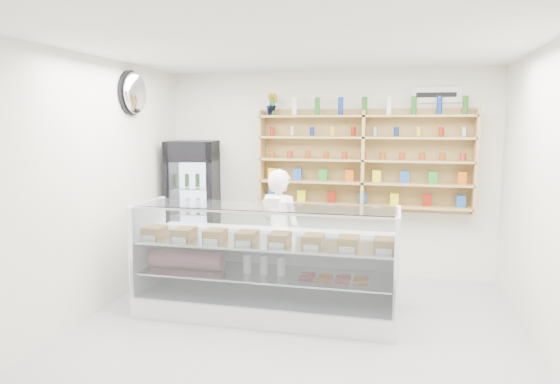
# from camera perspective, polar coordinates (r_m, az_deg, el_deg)

# --- Properties ---
(room) EXTENTS (5.00, 5.00, 5.00)m
(room) POSITION_cam_1_polar(r_m,az_deg,el_deg) (4.51, 0.95, -0.86)
(room) COLOR #ABAAAF
(room) RESTS_ON ground
(display_counter) EXTENTS (2.80, 0.84, 1.22)m
(display_counter) POSITION_cam_1_polar(r_m,az_deg,el_deg) (5.51, -1.65, -10.60)
(display_counter) COLOR white
(display_counter) RESTS_ON floor
(shop_worker) EXTENTS (0.64, 0.50, 1.55)m
(shop_worker) POSITION_cam_1_polar(r_m,az_deg,el_deg) (6.06, -0.10, -4.64)
(shop_worker) COLOR white
(shop_worker) RESTS_ON floor
(drinks_cooler) EXTENTS (0.77, 0.75, 1.84)m
(drinks_cooler) POSITION_cam_1_polar(r_m,az_deg,el_deg) (7.16, -9.86, -1.59)
(drinks_cooler) COLOR black
(drinks_cooler) RESTS_ON floor
(wall_shelving) EXTENTS (2.84, 0.28, 1.33)m
(wall_shelving) POSITION_cam_1_polar(r_m,az_deg,el_deg) (6.72, 9.50, 3.55)
(wall_shelving) COLOR #A3834D
(wall_shelving) RESTS_ON back_wall
(potted_plant) EXTENTS (0.20, 0.18, 0.30)m
(potted_plant) POSITION_cam_1_polar(r_m,az_deg,el_deg) (6.91, -0.91, 9.99)
(potted_plant) COLOR #1E6626
(potted_plant) RESTS_ON wall_shelving
(security_mirror) EXTENTS (0.15, 0.50, 0.50)m
(security_mirror) POSITION_cam_1_polar(r_m,az_deg,el_deg) (6.39, -16.25, 10.82)
(security_mirror) COLOR silver
(security_mirror) RESTS_ON left_wall
(wall_sign) EXTENTS (0.62, 0.03, 0.20)m
(wall_sign) POSITION_cam_1_polar(r_m,az_deg,el_deg) (6.84, 17.42, 10.55)
(wall_sign) COLOR white
(wall_sign) RESTS_ON back_wall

